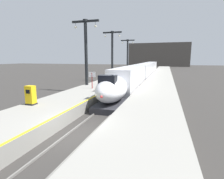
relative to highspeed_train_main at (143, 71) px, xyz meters
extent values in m
plane|color=#33302D|center=(0.00, -31.70, -1.96)|extent=(260.00, 260.00, 0.00)
cube|color=gray|center=(-4.05, -6.95, -1.43)|extent=(4.80, 110.00, 1.05)
cube|color=gray|center=(4.05, -6.95, -1.43)|extent=(4.80, 110.00, 1.05)
cube|color=yellow|center=(-1.77, -6.95, -0.91)|extent=(0.20, 107.80, 0.01)
cube|color=slate|center=(-0.75, -4.20, -1.90)|extent=(0.08, 110.00, 0.12)
cube|color=slate|center=(0.75, -4.20, -1.90)|extent=(0.08, 110.00, 0.12)
ellipsoid|color=silver|center=(0.00, -24.33, -0.13)|extent=(2.78, 6.37, 2.56)
cube|color=#28282D|center=(0.00, -24.64, -1.68)|extent=(2.46, 5.41, 0.55)
cube|color=black|center=(0.00, -25.76, 0.94)|extent=(1.59, 1.00, 0.90)
sphere|color=#F24C4C|center=(0.00, -27.43, -0.28)|extent=(0.28, 0.28, 0.28)
cube|color=silver|center=(0.00, -15.42, 0.12)|extent=(2.90, 14.00, 3.05)
cube|color=black|center=(-1.42, -15.42, 0.67)|extent=(0.04, 11.90, 0.80)
cube|color=black|center=(1.42, -15.42, 0.67)|extent=(0.04, 11.90, 0.80)
cube|color=silver|center=(0.00, -15.42, -1.16)|extent=(2.92, 13.30, 0.24)
cube|color=black|center=(0.00, -19.90, -1.68)|extent=(2.03, 2.20, 0.56)
cube|color=black|center=(0.00, -10.94, -1.68)|extent=(2.03, 2.20, 0.56)
cube|color=silver|center=(0.00, 1.18, 0.12)|extent=(2.90, 18.00, 3.05)
cube|color=black|center=(-1.42, 1.18, 0.67)|extent=(0.04, 15.84, 0.80)
cube|color=black|center=(1.42, 1.18, 0.67)|extent=(0.04, 15.84, 0.80)
cube|color=black|center=(0.00, -4.94, -1.68)|extent=(2.03, 2.20, 0.56)
cube|color=black|center=(0.00, 7.30, -1.68)|extent=(2.03, 2.20, 0.56)
cube|color=silver|center=(0.00, 19.78, 0.12)|extent=(2.90, 18.00, 3.05)
cube|color=black|center=(-1.42, 19.78, 0.67)|extent=(0.04, 15.84, 0.80)
cube|color=black|center=(1.42, 19.78, 0.67)|extent=(0.04, 15.84, 0.80)
cube|color=black|center=(0.00, 13.66, -1.68)|extent=(2.03, 2.20, 0.56)
cube|color=black|center=(0.00, 25.90, -1.68)|extent=(2.03, 2.20, 0.56)
cylinder|color=black|center=(-5.90, -17.78, 3.64)|extent=(0.44, 0.44, 9.10)
cylinder|color=black|center=(-5.90, -17.78, 8.04)|extent=(0.68, 0.68, 0.30)
cube|color=black|center=(-5.90, -17.78, 7.94)|extent=(4.00, 0.24, 0.28)
cylinder|color=black|center=(-7.40, -17.78, 7.59)|extent=(0.03, 0.03, 0.60)
sphere|color=#EFEACC|center=(-7.40, -17.78, 7.24)|extent=(0.36, 0.36, 0.36)
cylinder|color=black|center=(-4.40, -17.78, 7.59)|extent=(0.03, 0.03, 0.60)
sphere|color=#EFEACC|center=(-4.40, -17.78, 7.24)|extent=(0.36, 0.36, 0.36)
cylinder|color=black|center=(-5.90, -5.08, 3.75)|extent=(0.44, 0.44, 9.32)
cylinder|color=black|center=(-5.90, -5.08, 8.26)|extent=(0.68, 0.68, 0.30)
cube|color=black|center=(-5.90, -5.08, 8.16)|extent=(4.00, 0.24, 0.28)
cylinder|color=black|center=(-7.40, -5.08, 7.81)|extent=(0.03, 0.03, 0.60)
sphere|color=#EFEACC|center=(-7.40, -5.08, 7.46)|extent=(0.36, 0.36, 0.36)
cylinder|color=black|center=(-4.40, -5.08, 7.81)|extent=(0.03, 0.03, 0.60)
sphere|color=#EFEACC|center=(-4.40, -5.08, 7.46)|extent=(0.36, 0.36, 0.36)
cylinder|color=black|center=(-5.90, 10.06, 3.67)|extent=(0.44, 0.44, 9.15)
cylinder|color=black|center=(-5.90, 10.06, 8.09)|extent=(0.68, 0.68, 0.30)
cube|color=black|center=(-5.90, 10.06, 7.99)|extent=(4.00, 0.24, 0.28)
cylinder|color=black|center=(-7.40, 10.06, 7.64)|extent=(0.03, 0.03, 0.60)
sphere|color=#EFEACC|center=(-7.40, 10.06, 7.29)|extent=(0.36, 0.36, 0.36)
cylinder|color=black|center=(-4.40, 10.06, 7.64)|extent=(0.03, 0.03, 0.60)
sphere|color=#EFEACC|center=(-4.40, 10.06, 7.29)|extent=(0.36, 0.36, 0.36)
cylinder|color=#23232D|center=(-3.45, -9.84, -0.48)|extent=(0.13, 0.13, 0.85)
cylinder|color=#23232D|center=(-3.34, -9.72, -0.48)|extent=(0.13, 0.13, 0.85)
cube|color=black|center=(-3.39, -9.78, 0.25)|extent=(0.42, 0.43, 0.62)
cylinder|color=black|center=(-3.56, -9.96, 0.20)|extent=(0.09, 0.09, 0.58)
cylinder|color=black|center=(-3.23, -9.61, 0.20)|extent=(0.09, 0.09, 0.58)
sphere|color=tan|center=(-3.39, -9.78, 0.67)|extent=(0.22, 0.22, 0.22)
cylinder|color=#23232D|center=(-2.71, -15.75, -0.48)|extent=(0.13, 0.13, 0.85)
cylinder|color=#23232D|center=(-2.56, -15.84, -0.48)|extent=(0.13, 0.13, 0.85)
cube|color=gray|center=(-2.63, -15.80, 0.25)|extent=(0.44, 0.39, 0.62)
cylinder|color=gray|center=(-2.83, -15.67, 0.20)|extent=(0.09, 0.09, 0.58)
cylinder|color=gray|center=(-2.43, -15.93, 0.20)|extent=(0.09, 0.09, 0.58)
sphere|color=tan|center=(-2.63, -15.80, 0.67)|extent=(0.22, 0.22, 0.22)
cube|color=brown|center=(-3.54, -10.15, -0.61)|extent=(0.40, 0.22, 0.60)
cylinder|color=#262628|center=(-3.64, -10.15, -0.13)|extent=(0.02, 0.02, 0.36)
cylinder|color=#262628|center=(-3.44, -10.15, -0.13)|extent=(0.02, 0.02, 0.36)
cube|color=#262628|center=(-3.54, -10.15, 0.06)|extent=(0.22, 0.03, 0.02)
cube|color=yellow|center=(-5.55, -29.38, -0.11)|extent=(0.70, 0.56, 1.60)
cube|color=black|center=(-5.55, -29.67, 0.24)|extent=(0.40, 0.02, 0.32)
cube|color=black|center=(-5.55, -29.38, -0.85)|extent=(0.76, 0.62, 0.12)
cylinder|color=maroon|center=(-3.89, -20.45, 0.09)|extent=(0.10, 0.10, 2.00)
cube|color=white|center=(-3.89, -20.45, 0.89)|extent=(0.90, 0.06, 0.64)
cube|color=#4C4742|center=(0.00, 70.30, 5.04)|extent=(36.00, 2.00, 14.00)
camera|label=1|loc=(5.12, -41.06, 2.91)|focal=28.25mm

